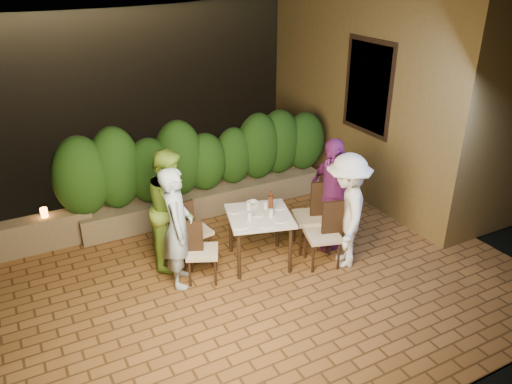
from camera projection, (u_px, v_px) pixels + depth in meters
ground at (261, 285)px, 6.62m from camera, size 400.00×400.00×0.00m
terrace_floor at (244, 269)px, 7.04m from camera, size 7.00×6.00×0.15m
building_wall at (389, 47)px, 8.66m from camera, size 1.60×5.00×5.00m
window_pane at (370, 87)px, 8.15m from camera, size 0.08×1.00×1.40m
window_frame at (369, 87)px, 8.14m from camera, size 0.06×1.15×1.55m
planter at (207, 200)px, 8.45m from camera, size 4.20×0.55×0.40m
hedge at (205, 158)px, 8.13m from camera, size 4.00×0.70×1.10m
parapet at (14, 239)px, 7.16m from camera, size 2.20×0.30×0.50m
hill at (28, 34)px, 57.15m from camera, size 52.00×40.00×22.00m
dining_table at (259, 239)px, 6.93m from camera, size 1.05×1.05×0.75m
plate_nw at (240, 225)px, 6.50m from camera, size 0.24×0.24×0.01m
plate_sw at (234, 211)px, 6.87m from camera, size 0.20×0.20×0.01m
plate_ne at (281, 220)px, 6.64m from camera, size 0.20×0.20×0.01m
plate_se at (278, 206)px, 6.99m from camera, size 0.22×0.22×0.01m
plate_centre at (256, 213)px, 6.79m from camera, size 0.21×0.21×0.01m
plate_front at (267, 225)px, 6.50m from camera, size 0.19×0.19×0.01m
glass_nw at (250, 216)px, 6.62m from camera, size 0.06×0.06×0.11m
glass_sw at (249, 206)px, 6.90m from camera, size 0.06×0.06×0.11m
glass_ne at (271, 213)px, 6.70m from camera, size 0.06×0.06×0.11m
glass_se at (266, 205)px, 6.92m from camera, size 0.06×0.06×0.10m
beer_bottle at (271, 202)px, 6.76m from camera, size 0.06×0.06×0.33m
bowl at (253, 204)px, 7.03m from camera, size 0.19×0.19×0.04m
chair_left_front at (202, 250)px, 6.53m from camera, size 0.54×0.54×0.88m
chair_left_back at (193, 230)px, 6.97m from camera, size 0.49×0.49×0.93m
chair_right_front at (323, 234)px, 6.84m from camera, size 0.56×0.56×0.96m
chair_right_back at (311, 216)px, 7.22m from camera, size 0.62×0.62×1.05m
diner_blue at (177, 228)px, 6.30m from camera, size 0.58×0.70×1.64m
diner_green at (172, 208)px, 6.76m from camera, size 0.97×1.03×1.68m
diner_white at (346, 211)px, 6.72m from camera, size 1.08×1.21×1.63m
diner_purple at (331, 194)px, 7.16m from camera, size 0.45×1.00×1.68m
parapet_lamp at (44, 213)px, 7.22m from camera, size 0.10×0.10×0.14m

